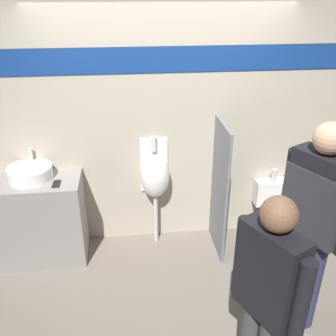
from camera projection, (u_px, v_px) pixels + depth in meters
The scene contains 10 objects.
ground_plane at pixel (170, 265), 3.91m from camera, with size 16.00×16.00×0.00m, color #70665B.
display_wall at pixel (163, 123), 3.84m from camera, with size 3.93×0.07×2.70m.
sink_counter at pixel (32, 220), 3.85m from camera, with size 1.05×0.50×0.91m.
sink_basin at pixel (30, 173), 3.67m from camera, with size 0.43×0.43×0.27m.
cell_phone at pixel (56, 184), 3.59m from camera, with size 0.07×0.14×0.01m.
divider_near_counter at pixel (219, 189), 3.89m from camera, with size 0.03×0.59×1.44m.
urinal_near_counter at pixel (155, 176), 3.93m from camera, with size 0.30×0.26×1.24m.
toilet at pixel (275, 220), 4.14m from camera, with size 0.39×0.55×0.82m.
person_in_vest at pixel (314, 216), 2.86m from camera, with size 0.42×0.57×1.80m.
person_with_lanyard at pixel (266, 298), 2.31m from camera, with size 0.34×0.52×1.62m.
Camera 1 is at (-0.37, -3.03, 2.64)m, focal length 40.00 mm.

